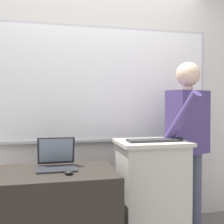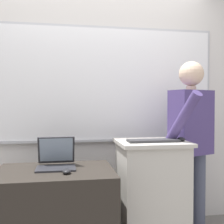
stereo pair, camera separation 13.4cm
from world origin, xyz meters
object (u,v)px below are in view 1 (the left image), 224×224
(side_desk, at_px, (57,221))
(computer_mouse_by_laptop, at_px, (69,172))
(wireless_keyboard, at_px, (152,140))
(computer_mouse_by_keyboard, at_px, (180,139))
(laptop, at_px, (56,159))
(lectern_podium, at_px, (150,194))
(person_presenter, at_px, (188,136))

(side_desk, distance_m, computer_mouse_by_laptop, 0.42)
(wireless_keyboard, distance_m, computer_mouse_by_keyboard, 0.25)
(laptop, bearing_deg, lectern_podium, 5.17)
(person_presenter, height_order, wireless_keyboard, person_presenter)
(lectern_podium, distance_m, wireless_keyboard, 0.48)
(lectern_podium, bearing_deg, laptop, -174.83)
(lectern_podium, bearing_deg, person_presenter, 16.28)
(side_desk, distance_m, laptop, 0.46)
(side_desk, height_order, laptop, laptop)
(side_desk, height_order, computer_mouse_by_laptop, computer_mouse_by_laptop)
(wireless_keyboard, height_order, computer_mouse_by_keyboard, computer_mouse_by_keyboard)
(lectern_podium, height_order, wireless_keyboard, wireless_keyboard)
(laptop, bearing_deg, computer_mouse_by_laptop, -71.22)
(person_presenter, distance_m, wireless_keyboard, 0.47)
(side_desk, height_order, wireless_keyboard, wireless_keyboard)
(laptop, distance_m, computer_mouse_by_laptop, 0.25)
(person_presenter, bearing_deg, lectern_podium, 175.88)
(computer_mouse_by_laptop, bearing_deg, person_presenter, 20.21)
(person_presenter, xyz_separation_m, laptop, (-1.23, -0.20, -0.12))
(laptop, relative_size, wireless_keyboard, 0.70)
(lectern_podium, bearing_deg, wireless_keyboard, -96.49)
(lectern_podium, relative_size, wireless_keyboard, 2.20)
(person_presenter, height_order, computer_mouse_by_laptop, person_presenter)
(computer_mouse_by_laptop, distance_m, computer_mouse_by_keyboard, 1.02)
(lectern_podium, height_order, computer_mouse_by_laptop, lectern_podium)
(laptop, xyz_separation_m, computer_mouse_by_laptop, (0.08, -0.23, -0.05))
(side_desk, xyz_separation_m, wireless_keyboard, (0.80, 0.11, 0.57))
(side_desk, distance_m, computer_mouse_by_keyboard, 1.21)
(lectern_podium, relative_size, computer_mouse_by_laptop, 9.42)
(side_desk, relative_size, computer_mouse_by_keyboard, 8.74)
(person_presenter, xyz_separation_m, computer_mouse_by_keyboard, (-0.18, -0.19, 0.00))
(computer_mouse_by_laptop, bearing_deg, laptop, 108.78)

